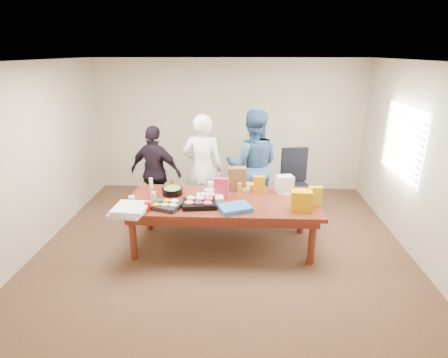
{
  "coord_description": "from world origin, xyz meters",
  "views": [
    {
      "loc": [
        0.24,
        -4.91,
        2.82
      ],
      "look_at": [
        0.01,
        0.1,
        1.04
      ],
      "focal_mm": 29.01,
      "sensor_mm": 36.0,
      "label": 1
    }
  ],
  "objects_px": {
    "conference_table": "(223,223)",
    "office_chair": "(295,185)",
    "salad_bowl": "(172,191)",
    "person_right": "(253,166)",
    "person_center": "(203,169)",
    "sheet_cake": "(210,198)"
  },
  "relations": [
    {
      "from": "person_center",
      "to": "salad_bowl",
      "type": "relative_size",
      "value": 5.99
    },
    {
      "from": "conference_table",
      "to": "office_chair",
      "type": "relative_size",
      "value": 2.47
    },
    {
      "from": "person_center",
      "to": "sheet_cake",
      "type": "xyz_separation_m",
      "value": [
        0.19,
        -0.89,
        -0.15
      ]
    },
    {
      "from": "person_right",
      "to": "salad_bowl",
      "type": "distance_m",
      "value": 1.51
    },
    {
      "from": "person_center",
      "to": "sheet_cake",
      "type": "height_order",
      "value": "person_center"
    },
    {
      "from": "office_chair",
      "to": "person_center",
      "type": "height_order",
      "value": "person_center"
    },
    {
      "from": "office_chair",
      "to": "person_right",
      "type": "bearing_deg",
      "value": -177.51
    },
    {
      "from": "conference_table",
      "to": "office_chair",
      "type": "bearing_deg",
      "value": 44.08
    },
    {
      "from": "office_chair",
      "to": "salad_bowl",
      "type": "relative_size",
      "value": 3.63
    },
    {
      "from": "salad_bowl",
      "to": "person_center",
      "type": "bearing_deg",
      "value": 60.06
    },
    {
      "from": "person_right",
      "to": "salad_bowl",
      "type": "xyz_separation_m",
      "value": [
        -1.24,
        -0.84,
        -0.16
      ]
    },
    {
      "from": "conference_table",
      "to": "salad_bowl",
      "type": "height_order",
      "value": "salad_bowl"
    },
    {
      "from": "conference_table",
      "to": "sheet_cake",
      "type": "height_order",
      "value": "sheet_cake"
    },
    {
      "from": "salad_bowl",
      "to": "office_chair",
      "type": "bearing_deg",
      "value": 26.47
    },
    {
      "from": "person_right",
      "to": "salad_bowl",
      "type": "bearing_deg",
      "value": 35.53
    },
    {
      "from": "conference_table",
      "to": "person_center",
      "type": "distance_m",
      "value": 1.11
    },
    {
      "from": "conference_table",
      "to": "salad_bowl",
      "type": "xyz_separation_m",
      "value": [
        -0.78,
        0.18,
        0.43
      ]
    },
    {
      "from": "person_center",
      "to": "person_right",
      "type": "xyz_separation_m",
      "value": [
        0.84,
        0.14,
        0.03
      ]
    },
    {
      "from": "office_chair",
      "to": "person_right",
      "type": "distance_m",
      "value": 0.87
    },
    {
      "from": "conference_table",
      "to": "person_right",
      "type": "bearing_deg",
      "value": 65.77
    },
    {
      "from": "conference_table",
      "to": "salad_bowl",
      "type": "distance_m",
      "value": 0.91
    },
    {
      "from": "conference_table",
      "to": "office_chair",
      "type": "height_order",
      "value": "office_chair"
    }
  ]
}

